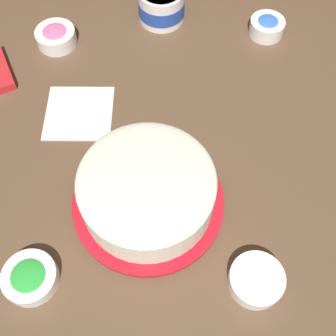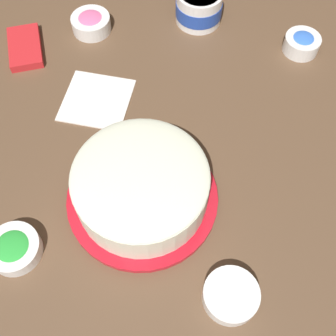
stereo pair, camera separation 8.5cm
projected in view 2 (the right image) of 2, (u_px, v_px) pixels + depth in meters
ground_plane at (181, 165)px, 0.89m from camera, size 1.54×1.54×0.00m
frosted_cake at (141, 187)px, 0.81m from camera, size 0.30×0.30×0.11m
frosting_tub at (199, 6)px, 1.07m from camera, size 0.12×0.12×0.08m
sprinkle_bowl_pink at (91, 23)px, 1.07m from camera, size 0.10×0.10×0.04m
sprinkle_bowl_blue at (302, 43)px, 1.04m from camera, size 0.09×0.09×0.04m
sprinkle_bowl_orange at (231, 295)px, 0.74m from camera, size 0.10×0.10×0.03m
sprinkle_bowl_green at (14, 248)px, 0.78m from camera, size 0.10×0.10×0.04m
candy_box_lower at (25, 47)px, 1.05m from camera, size 0.15×0.09×0.02m
paper_napkin at (97, 99)px, 0.97m from camera, size 0.19×0.19×0.01m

